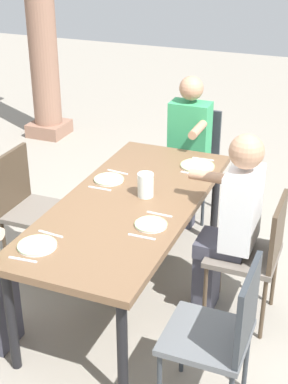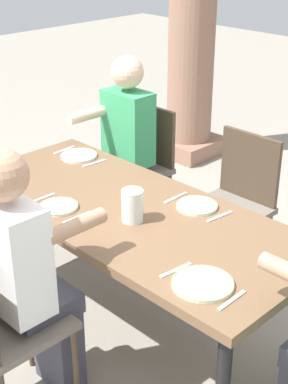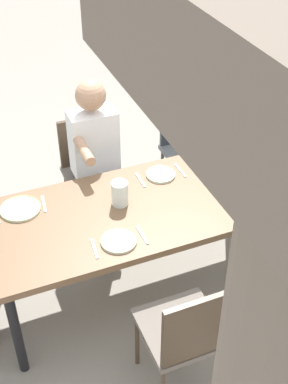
# 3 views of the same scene
# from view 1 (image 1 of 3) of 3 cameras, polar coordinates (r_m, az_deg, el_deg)

# --- Properties ---
(ground_plane) EXTENTS (16.00, 16.00, 0.00)m
(ground_plane) POSITION_cam_1_polar(r_m,az_deg,el_deg) (4.15, -1.37, -10.20)
(ground_plane) COLOR gray
(dining_table) EXTENTS (2.01, 0.87, 0.75)m
(dining_table) POSITION_cam_1_polar(r_m,az_deg,el_deg) (3.79, -1.48, -1.80)
(dining_table) COLOR brown
(dining_table) RESTS_ON ground
(chair_west_south) EXTENTS (0.44, 0.44, 0.93)m
(chair_west_south) POSITION_cam_1_polar(r_m,az_deg,el_deg) (3.03, 7.87, -13.63)
(chair_west_south) COLOR #5B5E61
(chair_west_south) RESTS_ON ground
(chair_mid_north) EXTENTS (0.44, 0.44, 0.93)m
(chair_mid_north) POSITION_cam_1_polar(r_m,az_deg,el_deg) (4.28, -11.64, -1.06)
(chair_mid_north) COLOR #6A6158
(chair_mid_north) RESTS_ON ground
(chair_mid_south) EXTENTS (0.44, 0.44, 0.90)m
(chair_mid_south) POSITION_cam_1_polar(r_m,az_deg,el_deg) (3.71, 11.18, -5.75)
(chair_mid_south) COLOR #6A6158
(chair_mid_south) RESTS_ON ground
(chair_head_east) EXTENTS (0.44, 0.44, 0.93)m
(chair_head_east) POSITION_cam_1_polar(r_m,az_deg,el_deg) (5.07, 4.95, 3.63)
(chair_head_east) COLOR #5B5E61
(chair_head_east) RESTS_ON ground
(diner_woman_green) EXTENTS (0.35, 0.50, 1.30)m
(diner_woman_green) POSITION_cam_1_polar(r_m,az_deg,el_deg) (3.66, 8.74, -2.94)
(diner_woman_green) COLOR #3F3F4C
(diner_woman_green) RESTS_ON ground
(diner_guest_third) EXTENTS (0.49, 0.35, 1.28)m
(diner_guest_third) POSITION_cam_1_polar(r_m,az_deg,el_deg) (4.85, 4.38, 4.57)
(diner_guest_third) COLOR #3F3F4C
(diner_guest_third) RESTS_ON ground
(stone_column_far) EXTENTS (0.43, 0.43, 2.71)m
(stone_column_far) POSITION_cam_1_polar(r_m,az_deg,el_deg) (6.82, -10.32, 16.27)
(stone_column_far) COLOR #936B56
(stone_column_far) RESTS_ON ground
(plate_0) EXTENTS (0.23, 0.23, 0.02)m
(plate_0) POSITION_cam_1_polar(r_m,az_deg,el_deg) (3.31, -10.71, -5.31)
(plate_0) COLOR white
(plate_0) RESTS_ON dining_table
(fork_0) EXTENTS (0.03, 0.17, 0.01)m
(fork_0) POSITION_cam_1_polar(r_m,az_deg,el_deg) (3.21, -12.11, -6.68)
(fork_0) COLOR silver
(fork_0) RESTS_ON dining_table
(spoon_0) EXTENTS (0.03, 0.17, 0.01)m
(spoon_0) POSITION_cam_1_polar(r_m,az_deg,el_deg) (3.42, -9.38, -4.19)
(spoon_0) COLOR silver
(spoon_0) RESTS_ON dining_table
(plate_1) EXTENTS (0.20, 0.20, 0.02)m
(plate_1) POSITION_cam_1_polar(r_m,az_deg,el_deg) (3.46, 0.70, -3.28)
(plate_1) COLOR white
(plate_1) RESTS_ON dining_table
(fork_1) EXTENTS (0.02, 0.17, 0.01)m
(fork_1) POSITION_cam_1_polar(r_m,az_deg,el_deg) (3.34, -0.24, -4.54)
(fork_1) COLOR silver
(fork_1) RESTS_ON dining_table
(spoon_1) EXTENTS (0.02, 0.17, 0.01)m
(spoon_1) POSITION_cam_1_polar(r_m,az_deg,el_deg) (3.59, 1.57, -2.26)
(spoon_1) COLOR silver
(spoon_1) RESTS_ON dining_table
(plate_2) EXTENTS (0.22, 0.22, 0.02)m
(plate_2) POSITION_cam_1_polar(r_m,az_deg,el_deg) (4.05, -3.56, 1.29)
(plate_2) COLOR white
(plate_2) RESTS_ON dining_table
(fork_2) EXTENTS (0.02, 0.17, 0.01)m
(fork_2) POSITION_cam_1_polar(r_m,az_deg,el_deg) (3.93, -4.48, 0.36)
(fork_2) COLOR silver
(fork_2) RESTS_ON dining_table
(spoon_2) EXTENTS (0.04, 0.17, 0.01)m
(spoon_2) POSITION_cam_1_polar(r_m,az_deg,el_deg) (4.18, -2.68, 2.02)
(spoon_2) COLOR silver
(spoon_2) RESTS_ON dining_table
(plate_3) EXTENTS (0.26, 0.26, 0.02)m
(plate_3) POSITION_cam_1_polar(r_m,az_deg,el_deg) (4.29, 5.41, 2.67)
(plate_3) COLOR silver
(plate_3) RESTS_ON dining_table
(fork_3) EXTENTS (0.04, 0.17, 0.01)m
(fork_3) POSITION_cam_1_polar(r_m,az_deg,el_deg) (4.16, 4.79, 1.83)
(fork_3) COLOR silver
(fork_3) RESTS_ON dining_table
(spoon_3) EXTENTS (0.02, 0.17, 0.01)m
(spoon_3) POSITION_cam_1_polar(r_m,az_deg,el_deg) (4.42, 5.97, 3.32)
(spoon_3) COLOR silver
(spoon_3) RESTS_ON dining_table
(water_pitcher) EXTENTS (0.11, 0.11, 0.16)m
(water_pitcher) POSITION_cam_1_polar(r_m,az_deg,el_deg) (3.79, 0.16, 0.59)
(water_pitcher) COLOR white
(water_pitcher) RESTS_ON dining_table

